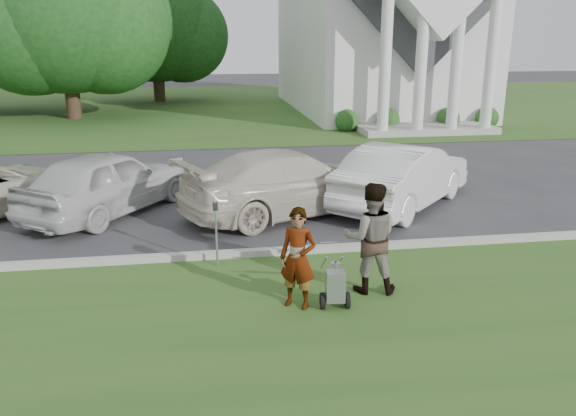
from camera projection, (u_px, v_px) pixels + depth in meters
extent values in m
plane|color=#333335|center=(271.00, 266.00, 10.69)|extent=(120.00, 120.00, 0.00)
cube|color=#2C551D|center=(298.00, 349.00, 7.85)|extent=(80.00, 7.00, 0.01)
cube|color=#2C551D|center=(220.00, 105.00, 36.23)|extent=(80.00, 30.00, 0.01)
cube|color=#9E9E93|center=(268.00, 252.00, 11.19)|extent=(80.00, 0.18, 0.15)
cube|color=white|center=(371.00, 50.00, 33.67)|extent=(9.00, 16.00, 7.00)
cube|color=#9E9E93|center=(425.00, 129.00, 25.95)|extent=(6.20, 2.60, 0.30)
cylinder|color=white|center=(385.00, 67.00, 23.83)|extent=(0.50, 0.50, 6.00)
cylinder|color=white|center=(421.00, 66.00, 24.06)|extent=(0.50, 0.50, 6.00)
cylinder|color=white|center=(456.00, 66.00, 24.29)|extent=(0.50, 0.50, 6.00)
cylinder|color=white|center=(491.00, 66.00, 24.52)|extent=(0.50, 0.50, 6.00)
sphere|color=#1E4C19|center=(347.00, 121.00, 26.20)|extent=(1.10, 1.10, 1.10)
sphere|color=#1E4C19|center=(388.00, 120.00, 26.49)|extent=(1.10, 1.10, 1.10)
sphere|color=#1E4C19|center=(448.00, 119.00, 26.93)|extent=(1.10, 1.10, 1.10)
sphere|color=#1E4C19|center=(487.00, 118.00, 27.21)|extent=(1.10, 1.10, 1.10)
cylinder|color=#332316|center=(72.00, 88.00, 29.88)|extent=(0.76, 0.76, 3.20)
sphere|color=#144317|center=(63.00, 11.00, 28.75)|extent=(8.40, 8.40, 8.40)
sphere|color=#144317|center=(104.00, 28.00, 29.55)|extent=(6.89, 6.89, 6.89)
sphere|color=#144317|center=(29.00, 23.00, 28.40)|extent=(7.22, 7.22, 7.22)
sphere|color=#144317|center=(4.00, 19.00, 31.39)|extent=(7.54, 7.54, 7.54)
cylinder|color=#332316|center=(159.00, 79.00, 38.06)|extent=(0.76, 0.76, 3.00)
sphere|color=#144317|center=(155.00, 23.00, 37.01)|extent=(7.60, 7.60, 7.60)
sphere|color=#144317|center=(182.00, 36.00, 37.77)|extent=(6.23, 6.23, 6.23)
sphere|color=#144317|center=(132.00, 32.00, 36.68)|extent=(6.54, 6.54, 6.54)
cylinder|color=black|center=(322.00, 301.00, 8.98)|extent=(0.08, 0.28, 0.27)
cylinder|color=black|center=(347.00, 300.00, 9.01)|extent=(0.08, 0.28, 0.27)
cylinder|color=#2D2D33|center=(335.00, 300.00, 9.00)|extent=(0.46, 0.07, 0.03)
cube|color=#94969C|center=(335.00, 286.00, 8.92)|extent=(0.32, 0.27, 0.50)
cone|color=#94969C|center=(336.00, 267.00, 8.83)|extent=(0.17, 0.17, 0.15)
cylinder|color=#2D2D33|center=(336.00, 262.00, 8.81)|extent=(0.04, 0.04, 0.05)
cylinder|color=#94969C|center=(324.00, 263.00, 9.27)|extent=(0.08, 0.67, 0.48)
cylinder|color=#94969C|center=(339.00, 262.00, 9.29)|extent=(0.08, 0.67, 0.48)
cylinder|color=#94969C|center=(329.00, 243.00, 9.52)|extent=(0.29, 0.05, 0.03)
imported|color=#999999|center=(298.00, 259.00, 8.85)|extent=(0.72, 0.65, 1.65)
imported|color=#999999|center=(370.00, 239.00, 9.38)|extent=(1.05, 0.89, 1.91)
cylinder|color=#94969C|center=(216.00, 238.00, 10.56)|extent=(0.04, 0.04, 1.12)
cube|color=#2D2D33|center=(215.00, 206.00, 10.37)|extent=(0.09, 0.07, 0.17)
cylinder|color=#94969C|center=(215.00, 202.00, 10.35)|extent=(0.08, 0.08, 0.03)
imported|color=silver|center=(107.00, 182.00, 13.73)|extent=(4.21, 4.94, 1.60)
imported|color=beige|center=(288.00, 182.00, 13.75)|extent=(5.86, 4.21, 1.58)
imported|color=silver|center=(403.00, 175.00, 14.31)|extent=(4.67, 4.75, 1.63)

